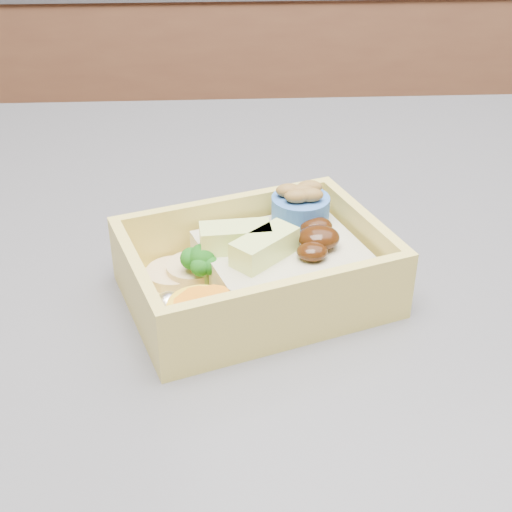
{
  "coord_description": "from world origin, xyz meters",
  "views": [
    {
      "loc": [
        0.05,
        -0.43,
        1.18
      ],
      "look_at": [
        0.07,
        -0.05,
        0.95
      ],
      "focal_mm": 50.0,
      "sensor_mm": 36.0,
      "label": 1
    }
  ],
  "objects": [
    {
      "name": "bento_box",
      "position": [
        0.08,
        -0.05,
        0.94
      ],
      "size": [
        0.19,
        0.16,
        0.06
      ],
      "rotation": [
        0.0,
        0.0,
        0.34
      ],
      "color": "#E5CD5E",
      "rests_on": "island"
    }
  ]
}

